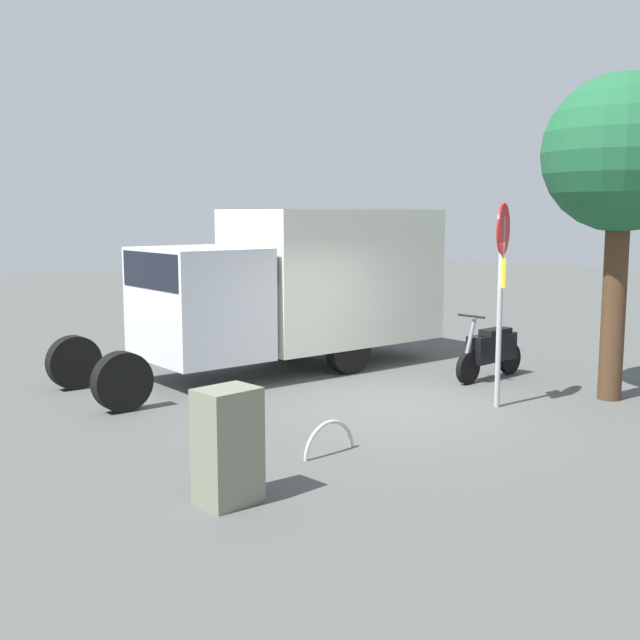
{
  "coord_description": "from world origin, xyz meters",
  "views": [
    {
      "loc": [
        8.61,
        7.9,
        2.96
      ],
      "look_at": [
        0.7,
        -0.98,
        1.29
      ],
      "focal_mm": 43.71,
      "sensor_mm": 36.0,
      "label": 1
    }
  ],
  "objects_px": {
    "utility_cabinet": "(228,446)",
    "bike_rack_hoop": "(329,454)",
    "box_truck_near": "(294,283)",
    "stop_sign": "(501,273)",
    "street_tree": "(622,157)",
    "motorcycle": "(491,350)"
  },
  "relations": [
    {
      "from": "stop_sign",
      "to": "bike_rack_hoop",
      "type": "bearing_deg",
      "value": 0.1
    },
    {
      "from": "box_truck_near",
      "to": "stop_sign",
      "type": "relative_size",
      "value": 2.39
    },
    {
      "from": "motorcycle",
      "to": "bike_rack_hoop",
      "type": "xyz_separation_m",
      "value": [
        5.08,
        1.3,
        -0.52
      ]
    },
    {
      "from": "bike_rack_hoop",
      "to": "stop_sign",
      "type": "bearing_deg",
      "value": -179.9
    },
    {
      "from": "box_truck_near",
      "to": "bike_rack_hoop",
      "type": "distance_m",
      "value": 5.52
    },
    {
      "from": "street_tree",
      "to": "bike_rack_hoop",
      "type": "bearing_deg",
      "value": -9.49
    },
    {
      "from": "utility_cabinet",
      "to": "bike_rack_hoop",
      "type": "relative_size",
      "value": 1.41
    },
    {
      "from": "bike_rack_hoop",
      "to": "street_tree",
      "type": "bearing_deg",
      "value": 170.51
    },
    {
      "from": "box_truck_near",
      "to": "street_tree",
      "type": "relative_size",
      "value": 1.46
    },
    {
      "from": "box_truck_near",
      "to": "street_tree",
      "type": "height_order",
      "value": "street_tree"
    },
    {
      "from": "motorcycle",
      "to": "bike_rack_hoop",
      "type": "distance_m",
      "value": 5.27
    },
    {
      "from": "box_truck_near",
      "to": "street_tree",
      "type": "xyz_separation_m",
      "value": [
        -2.19,
        5.18,
        2.14
      ]
    },
    {
      "from": "box_truck_near",
      "to": "bike_rack_hoop",
      "type": "height_order",
      "value": "box_truck_near"
    },
    {
      "from": "utility_cabinet",
      "to": "stop_sign",
      "type": "bearing_deg",
      "value": -174.46
    },
    {
      "from": "motorcycle",
      "to": "bike_rack_hoop",
      "type": "height_order",
      "value": "motorcycle"
    },
    {
      "from": "stop_sign",
      "to": "utility_cabinet",
      "type": "relative_size",
      "value": 2.57
    },
    {
      "from": "box_truck_near",
      "to": "stop_sign",
      "type": "bearing_deg",
      "value": 98.97
    },
    {
      "from": "box_truck_near",
      "to": "utility_cabinet",
      "type": "xyz_separation_m",
      "value": [
        4.91,
        4.82,
        -1.04
      ]
    },
    {
      "from": "utility_cabinet",
      "to": "bike_rack_hoop",
      "type": "xyz_separation_m",
      "value": [
        -1.87,
        -0.51,
        -0.6
      ]
    },
    {
      "from": "utility_cabinet",
      "to": "bike_rack_hoop",
      "type": "height_order",
      "value": "utility_cabinet"
    },
    {
      "from": "motorcycle",
      "to": "stop_sign",
      "type": "relative_size",
      "value": 0.59
    },
    {
      "from": "box_truck_near",
      "to": "bike_rack_hoop",
      "type": "relative_size",
      "value": 8.65
    }
  ]
}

